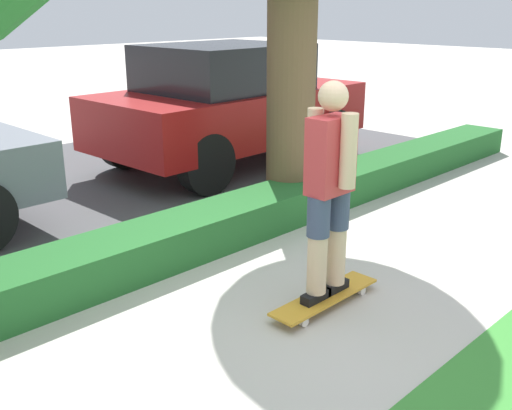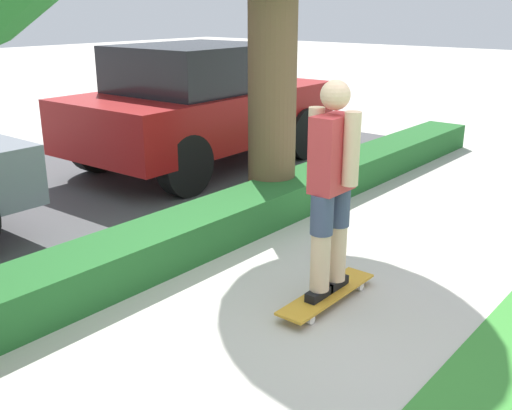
% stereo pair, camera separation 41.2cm
% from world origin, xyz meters
% --- Properties ---
extents(ground_plane, '(60.00, 60.00, 0.00)m').
position_xyz_m(ground_plane, '(0.00, 0.00, 0.00)').
color(ground_plane, '#BCB7AD').
extents(street_asphalt, '(12.59, 5.00, 0.01)m').
position_xyz_m(street_asphalt, '(0.00, 4.20, 0.00)').
color(street_asphalt, '#474749').
rests_on(street_asphalt, ground_plane).
extents(hedge_row, '(12.59, 0.60, 0.36)m').
position_xyz_m(hedge_row, '(0.00, 1.60, 0.18)').
color(hedge_row, '#236028').
rests_on(hedge_row, ground_plane).
extents(skateboard, '(1.03, 0.24, 0.09)m').
position_xyz_m(skateboard, '(0.34, 0.05, 0.07)').
color(skateboard, gold).
rests_on(skateboard, ground_plane).
extents(skater_person, '(0.49, 0.42, 1.62)m').
position_xyz_m(skater_person, '(0.34, 0.05, 0.95)').
color(skater_person, black).
rests_on(skater_person, skateboard).
extents(parked_car_middle, '(3.97, 2.02, 1.70)m').
position_xyz_m(parked_car_middle, '(2.77, 3.77, 0.88)').
color(parked_car_middle, maroon).
rests_on(parked_car_middle, ground_plane).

